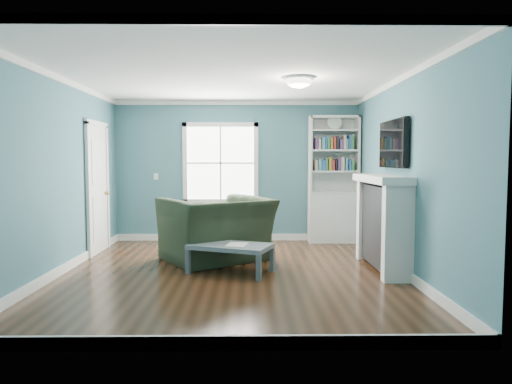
{
  "coord_description": "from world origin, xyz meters",
  "views": [
    {
      "loc": [
        0.26,
        -6.0,
        1.5
      ],
      "look_at": [
        0.33,
        0.4,
        1.06
      ],
      "focal_mm": 32.0,
      "sensor_mm": 36.0,
      "label": 1
    }
  ],
  "objects": [
    {
      "name": "room_walls",
      "position": [
        0.0,
        0.0,
        1.58
      ],
      "size": [
        5.0,
        5.0,
        5.0
      ],
      "color": "#3F6E7F",
      "rests_on": "ground"
    },
    {
      "name": "window",
      "position": [
        -0.3,
        2.49,
        1.45
      ],
      "size": [
        1.4,
        0.06,
        1.5
      ],
      "color": "white",
      "rests_on": "room_walls"
    },
    {
      "name": "floor",
      "position": [
        0.0,
        0.0,
        0.0
      ],
      "size": [
        5.0,
        5.0,
        0.0
      ],
      "primitive_type": "plane",
      "color": "black",
      "rests_on": "ground"
    },
    {
      "name": "ceiling_fixture",
      "position": [
        0.9,
        0.1,
        2.55
      ],
      "size": [
        0.38,
        0.38,
        0.15
      ],
      "color": "white",
      "rests_on": "room_walls"
    },
    {
      "name": "recliner",
      "position": [
        -0.25,
        0.77,
        0.63
      ],
      "size": [
        1.73,
        1.58,
        1.26
      ],
      "primitive_type": "imported",
      "rotation": [
        0.0,
        0.0,
        -2.56
      ],
      "color": "black",
      "rests_on": "ground"
    },
    {
      "name": "tv",
      "position": [
        2.2,
        0.2,
        1.72
      ],
      "size": [
        0.06,
        1.1,
        0.65
      ],
      "primitive_type": "cube",
      "color": "black",
      "rests_on": "fireplace"
    },
    {
      "name": "coffee_table",
      "position": [
        -0.01,
        0.02,
        0.34
      ],
      "size": [
        1.2,
        0.92,
        0.39
      ],
      "rotation": [
        0.0,
        0.0,
        -0.37
      ],
      "color": "#495258",
      "rests_on": "ground"
    },
    {
      "name": "light_switch",
      "position": [
        -1.5,
        2.48,
        1.2
      ],
      "size": [
        0.08,
        0.01,
        0.12
      ],
      "primitive_type": "cube",
      "color": "white",
      "rests_on": "room_walls"
    },
    {
      "name": "door",
      "position": [
        -2.22,
        1.4,
        1.07
      ],
      "size": [
        0.12,
        0.98,
        2.17
      ],
      "color": "silver",
      "rests_on": "ground"
    },
    {
      "name": "bookshelf",
      "position": [
        1.77,
        2.3,
        0.92
      ],
      "size": [
        0.9,
        0.35,
        2.31
      ],
      "color": "silver",
      "rests_on": "ground"
    },
    {
      "name": "fireplace",
      "position": [
        2.08,
        0.2,
        0.64
      ],
      "size": [
        0.44,
        1.58,
        1.3
      ],
      "color": "black",
      "rests_on": "ground"
    },
    {
      "name": "trim",
      "position": [
        0.0,
        0.0,
        1.24
      ],
      "size": [
        4.5,
        5.0,
        2.6
      ],
      "color": "white",
      "rests_on": "ground"
    },
    {
      "name": "paper_sheet",
      "position": [
        0.08,
        -0.01,
        0.39
      ],
      "size": [
        0.31,
        0.37,
        0.0
      ],
      "primitive_type": "cube",
      "rotation": [
        0.0,
        0.0,
        -0.21
      ],
      "color": "white",
      "rests_on": "coffee_table"
    }
  ]
}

